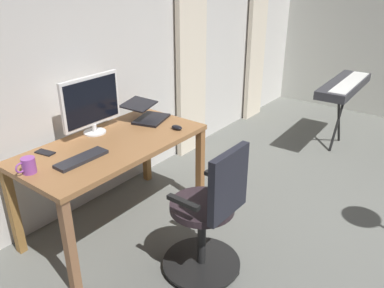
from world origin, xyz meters
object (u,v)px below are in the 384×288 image
at_px(desk, 113,153).
at_px(office_chair, 209,217).
at_px(mug_tea, 28,165).
at_px(computer_keyboard, 82,159).
at_px(piano_keyboard, 344,87).
at_px(computer_monitor, 91,103).
at_px(computer_mouse, 177,127).
at_px(cell_phone_face_up, 45,153).
at_px(laptop, 147,114).

xyz_separation_m(desk, office_chair, (0.01, 0.93, -0.20)).
bearing_deg(mug_tea, computer_keyboard, 158.18).
bearing_deg(piano_keyboard, computer_monitor, -26.42).
bearing_deg(computer_mouse, desk, -24.98).
height_order(computer_keyboard, cell_phone_face_up, computer_keyboard).
xyz_separation_m(computer_mouse, piano_keyboard, (-2.17, 0.68, -0.04)).
height_order(computer_mouse, piano_keyboard, piano_keyboard).
distance_m(computer_mouse, cell_phone_face_up, 1.04).
xyz_separation_m(desk, laptop, (-0.52, -0.12, 0.15)).
height_order(computer_monitor, laptop, computer_monitor).
distance_m(desk, computer_monitor, 0.43).
height_order(computer_monitor, computer_mouse, computer_monitor).
distance_m(computer_keyboard, cell_phone_face_up, 0.32).
height_order(desk, cell_phone_face_up, cell_phone_face_up).
bearing_deg(desk, computer_mouse, 155.02).
distance_m(desk, piano_keyboard, 2.82).
bearing_deg(computer_keyboard, computer_mouse, 168.62).
bearing_deg(office_chair, cell_phone_face_up, 110.31).
bearing_deg(desk, computer_keyboard, 10.80).
distance_m(office_chair, piano_keyboard, 2.69).
xyz_separation_m(computer_keyboard, laptop, (-0.86, -0.19, 0.04)).
relative_size(office_chair, cell_phone_face_up, 6.88).
bearing_deg(laptop, office_chair, 46.37).
relative_size(laptop, cell_phone_face_up, 2.93).
xyz_separation_m(laptop, piano_keyboard, (-2.15, 1.03, -0.07)).
xyz_separation_m(desk, cell_phone_face_up, (0.43, -0.24, 0.10)).
bearing_deg(cell_phone_face_up, piano_keyboard, 148.37).
distance_m(office_chair, cell_phone_face_up, 1.28).
relative_size(computer_keyboard, laptop, 0.92).
relative_size(laptop, mug_tea, 3.04).
xyz_separation_m(office_chair, laptop, (-0.52, -1.05, 0.35)).
bearing_deg(desk, laptop, -166.84).
bearing_deg(laptop, computer_keyboard, -4.84).
bearing_deg(cell_phone_face_up, mug_tea, 25.91).
bearing_deg(cell_phone_face_up, office_chair, 98.57).
xyz_separation_m(computer_keyboard, computer_mouse, (-0.84, 0.17, 0.01)).
xyz_separation_m(office_chair, mug_tea, (0.65, -0.99, 0.35)).
bearing_deg(laptop, mug_tea, -14.30).
xyz_separation_m(desk, computer_mouse, (-0.50, 0.23, 0.11)).
relative_size(laptop, computer_mouse, 4.22).
xyz_separation_m(desk, computer_keyboard, (0.34, 0.06, 0.10)).
bearing_deg(computer_monitor, mug_tea, 15.17).
distance_m(desk, laptop, 0.55).
xyz_separation_m(computer_mouse, cell_phone_face_up, (0.93, -0.47, -0.01)).
relative_size(desk, computer_keyboard, 3.79).
bearing_deg(computer_keyboard, office_chair, 111.11).
bearing_deg(computer_mouse, laptop, -92.61).
relative_size(computer_keyboard, mug_tea, 2.81).
bearing_deg(cell_phone_face_up, desk, 139.25).
bearing_deg(laptop, computer_mouse, 70.32).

